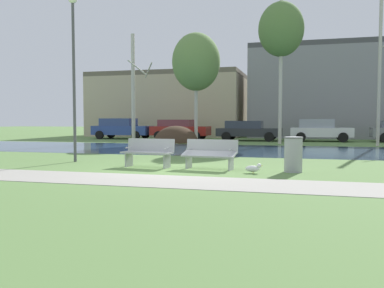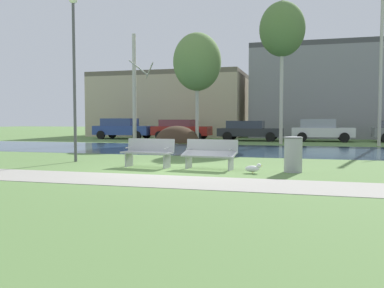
{
  "view_description": "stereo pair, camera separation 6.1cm",
  "coord_description": "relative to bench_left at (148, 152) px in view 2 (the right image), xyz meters",
  "views": [
    {
      "loc": [
        3.6,
        -11.18,
        1.44
      ],
      "look_at": [
        0.32,
        0.95,
        0.71
      ],
      "focal_mm": 38.27,
      "sensor_mm": 36.0,
      "label": 1
    },
    {
      "loc": [
        3.66,
        -11.17,
        1.44
      ],
      "look_at": [
        0.32,
        0.95,
        0.71
      ],
      "focal_mm": 38.27,
      "sensor_mm": 36.0,
      "label": 2
    }
  ],
  "objects": [
    {
      "name": "trash_bin",
      "position": [
        4.33,
        -0.08,
        0.04
      ],
      "size": [
        0.52,
        0.52,
        0.98
      ],
      "color": "#999B9E",
      "rests_on": "ground"
    },
    {
      "name": "bench_right",
      "position": [
        1.94,
        0.0,
        0.0
      ],
      "size": [
        1.65,
        0.74,
        0.87
      ],
      "color": "#9EA0A3",
      "rests_on": "ground"
    },
    {
      "name": "river_band",
      "position": [
        0.96,
        7.96,
        -0.47
      ],
      "size": [
        80.0,
        7.73,
        0.01
      ],
      "primitive_type": "cube",
      "color": "#2D475B",
      "rests_on": "ground"
    },
    {
      "name": "seagull",
      "position": [
        3.29,
        -0.61,
        -0.34
      ],
      "size": [
        0.48,
        0.18,
        0.27
      ],
      "color": "white",
      "rests_on": "ground"
    },
    {
      "name": "parked_hatch_third_dark",
      "position": [
        0.87,
        16.95,
        0.27
      ],
      "size": [
        4.45,
        2.16,
        1.39
      ],
      "color": "#282B30",
      "rests_on": "ground"
    },
    {
      "name": "parked_wagon_fourth_white",
      "position": [
        5.71,
        17.32,
        0.32
      ],
      "size": [
        4.04,
        2.13,
        1.51
      ],
      "color": "silver",
      "rests_on": "ground"
    },
    {
      "name": "birch_center",
      "position": [
        8.63,
        12.77,
        3.64
      ],
      "size": [
        1.48,
        2.51,
        8.07
      ],
      "color": "#BCB7A8",
      "rests_on": "ground"
    },
    {
      "name": "birch_center_left",
      "position": [
        3.25,
        13.53,
        6.35
      ],
      "size": [
        2.7,
        2.7,
        8.79
      ],
      "color": "beige",
      "rests_on": "ground"
    },
    {
      "name": "parked_sedan_second_red",
      "position": [
        -4.27,
        17.37,
        0.31
      ],
      "size": [
        4.34,
        2.0,
        1.48
      ],
      "color": "maroon",
      "rests_on": "ground"
    },
    {
      "name": "birch_far_left",
      "position": [
        -6.49,
        14.08,
        3.21
      ],
      "size": [
        1.6,
        2.49,
        7.23
      ],
      "color": "beige",
      "rests_on": "ground"
    },
    {
      "name": "paved_path_strip",
      "position": [
        0.96,
        -2.62,
        -0.47
      ],
      "size": [
        60.0,
        1.92,
        0.01
      ],
      "primitive_type": "cube",
      "color": "#9E998E",
      "rests_on": "ground"
    },
    {
      "name": "birch_left",
      "position": [
        -2.06,
        13.77,
        4.67
      ],
      "size": [
        3.07,
        3.07,
        7.0
      ],
      "color": "#BCB7A8",
      "rests_on": "ground"
    },
    {
      "name": "soil_mound",
      "position": [
        -3.32,
        13.51,
        -0.47
      ],
      "size": [
        2.89,
        2.66,
        2.15
      ],
      "primitive_type": "ellipsoid",
      "color": "#423021",
      "rests_on": "ground"
    },
    {
      "name": "building_beige_block",
      "position": [
        -7.23,
        24.92,
        2.34
      ],
      "size": [
        13.4,
        9.09,
        5.63
      ],
      "color": "#BCAD8E",
      "rests_on": "ground"
    },
    {
      "name": "streetlamp",
      "position": [
        -3.04,
        0.87,
        3.31
      ],
      "size": [
        0.32,
        0.32,
        5.73
      ],
      "color": "#4C4C51",
      "rests_on": "ground"
    },
    {
      "name": "bench_left",
      "position": [
        0.0,
        0.0,
        0.0
      ],
      "size": [
        1.65,
        0.74,
        0.87
      ],
      "color": "#9EA0A3",
      "rests_on": "ground"
    },
    {
      "name": "parked_van_nearest_blue",
      "position": [
        -8.88,
        17.24,
        0.35
      ],
      "size": [
        4.51,
        2.13,
        1.57
      ],
      "color": "#2D4793",
      "rests_on": "ground"
    },
    {
      "name": "ground_plane",
      "position": [
        0.96,
        9.47,
        -0.47
      ],
      "size": [
        120.0,
        120.0,
        0.0
      ],
      "primitive_type": "plane",
      "color": "#5B7F42"
    },
    {
      "name": "building_grey_warehouse",
      "position": [
        8.65,
        24.47,
        3.3
      ],
      "size": [
        16.75,
        6.97,
        7.54
      ],
      "color": "gray",
      "rests_on": "ground"
    }
  ]
}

